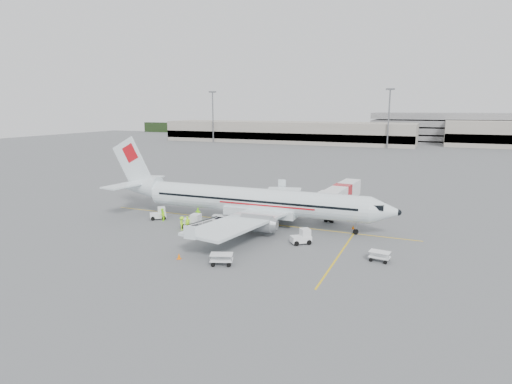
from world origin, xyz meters
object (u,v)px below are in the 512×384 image
aircraft (254,184)px  tug_mid (192,221)px  tug_fore (301,236)px  jet_bridge (342,199)px  tug_aft (158,213)px  belt_loader (202,222)px

aircraft → tug_mid: (-6.60, -5.05, -4.51)m
tug_mid → tug_fore: bearing=-7.8°
aircraft → tug_mid: bearing=-144.2°
jet_bridge → tug_aft: bearing=-144.7°
jet_bridge → tug_fore: jet_bridge is taller
belt_loader → tug_aft: 9.39m
aircraft → tug_aft: aircraft is taller
jet_bridge → aircraft: bearing=-127.4°
tug_fore → tug_mid: tug_mid is taller
aircraft → tug_fore: aircraft is taller
tug_mid → aircraft: bearing=32.3°
tug_mid → tug_aft: tug_mid is taller
tug_aft → tug_fore: bearing=-46.3°
tug_aft → aircraft: bearing=-26.4°
belt_loader → tug_fore: 12.72m
jet_bridge → tug_aft: size_ratio=7.44×
aircraft → tug_fore: 11.04m
tug_fore → tug_mid: size_ratio=0.91×
aircraft → tug_mid: size_ratio=16.13×
tug_fore → jet_bridge: bearing=47.3°
jet_bridge → tug_mid: jet_bridge is taller
aircraft → tug_fore: bearing=-36.5°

